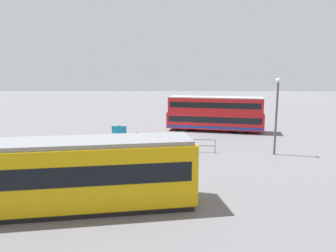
{
  "coord_description": "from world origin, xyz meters",
  "views": [
    {
      "loc": [
        0.65,
        30.4,
        6.32
      ],
      "look_at": [
        0.74,
        5.62,
        2.11
      ],
      "focal_mm": 33.48,
      "sensor_mm": 36.0,
      "label": 1
    }
  ],
  "objects_px": {
    "info_sign": "(119,133)",
    "street_lamp": "(277,110)",
    "tram_yellow": "(22,176)",
    "pedestrian_near_railing": "(137,141)",
    "double_decker_bus": "(215,114)"
  },
  "relations": [
    {
      "from": "info_sign",
      "to": "street_lamp",
      "type": "height_order",
      "value": "street_lamp"
    },
    {
      "from": "tram_yellow",
      "to": "info_sign",
      "type": "bearing_deg",
      "value": -103.55
    },
    {
      "from": "tram_yellow",
      "to": "pedestrian_near_railing",
      "type": "height_order",
      "value": "tram_yellow"
    },
    {
      "from": "tram_yellow",
      "to": "street_lamp",
      "type": "distance_m",
      "value": 18.26
    },
    {
      "from": "tram_yellow",
      "to": "pedestrian_near_railing",
      "type": "bearing_deg",
      "value": -111.85
    },
    {
      "from": "pedestrian_near_railing",
      "to": "street_lamp",
      "type": "xyz_separation_m",
      "value": [
        -10.77,
        0.08,
        2.5
      ]
    },
    {
      "from": "info_sign",
      "to": "street_lamp",
      "type": "distance_m",
      "value": 12.46
    },
    {
      "from": "double_decker_bus",
      "to": "info_sign",
      "type": "distance_m",
      "value": 12.86
    },
    {
      "from": "double_decker_bus",
      "to": "pedestrian_near_railing",
      "type": "bearing_deg",
      "value": 52.74
    },
    {
      "from": "pedestrian_near_railing",
      "to": "street_lamp",
      "type": "height_order",
      "value": "street_lamp"
    },
    {
      "from": "pedestrian_near_railing",
      "to": "street_lamp",
      "type": "relative_size",
      "value": 0.3
    },
    {
      "from": "tram_yellow",
      "to": "info_sign",
      "type": "xyz_separation_m",
      "value": [
        -2.68,
        -11.1,
        -0.17
      ]
    },
    {
      "from": "pedestrian_near_railing",
      "to": "info_sign",
      "type": "distance_m",
      "value": 1.73
    },
    {
      "from": "pedestrian_near_railing",
      "to": "info_sign",
      "type": "xyz_separation_m",
      "value": [
        1.5,
        -0.69,
        0.52
      ]
    },
    {
      "from": "pedestrian_near_railing",
      "to": "double_decker_bus",
      "type": "bearing_deg",
      "value": -127.26
    }
  ]
}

